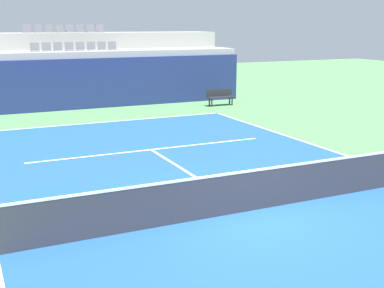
# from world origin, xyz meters

# --- Properties ---
(ground_plane) EXTENTS (80.00, 80.00, 0.00)m
(ground_plane) POSITION_xyz_m (0.00, 0.00, 0.00)
(ground_plane) COLOR #4C8C4C
(court_surface) EXTENTS (11.00, 24.00, 0.01)m
(court_surface) POSITION_xyz_m (0.00, 0.00, 0.01)
(court_surface) COLOR #1E4C99
(court_surface) RESTS_ON ground_plane
(baseline_far) EXTENTS (11.00, 0.10, 0.00)m
(baseline_far) POSITION_xyz_m (0.00, 11.95, 0.01)
(baseline_far) COLOR white
(baseline_far) RESTS_ON court_surface
(service_line_far) EXTENTS (8.26, 0.10, 0.00)m
(service_line_far) POSITION_xyz_m (0.00, 6.40, 0.01)
(service_line_far) COLOR white
(service_line_far) RESTS_ON court_surface
(centre_service_line) EXTENTS (0.10, 6.40, 0.00)m
(centre_service_line) POSITION_xyz_m (0.00, 3.20, 0.01)
(centre_service_line) COLOR white
(centre_service_line) RESTS_ON court_surface
(back_wall) EXTENTS (17.43, 0.30, 2.51)m
(back_wall) POSITION_xyz_m (0.00, 15.93, 1.25)
(back_wall) COLOR navy
(back_wall) RESTS_ON ground_plane
(stands_tier_lower) EXTENTS (17.43, 2.40, 2.83)m
(stands_tier_lower) POSITION_xyz_m (0.00, 17.28, 1.41)
(stands_tier_lower) COLOR #9E9E99
(stands_tier_lower) RESTS_ON ground_plane
(stands_tier_upper) EXTENTS (17.43, 2.40, 3.71)m
(stands_tier_upper) POSITION_xyz_m (0.00, 19.68, 1.86)
(stands_tier_upper) COLOR #9E9E99
(stands_tier_upper) RESTS_ON ground_plane
(seating_row_lower) EXTENTS (4.45, 0.44, 0.44)m
(seating_row_lower) POSITION_xyz_m (-0.00, 17.38, 2.95)
(seating_row_lower) COLOR slate
(seating_row_lower) RESTS_ON stands_tier_lower
(seating_row_upper) EXTENTS (4.45, 0.44, 0.44)m
(seating_row_upper) POSITION_xyz_m (-0.00, 19.78, 3.84)
(seating_row_upper) COLOR slate
(seating_row_upper) RESTS_ON stands_tier_upper
(tennis_net) EXTENTS (11.08, 0.08, 1.07)m
(tennis_net) POSITION_xyz_m (0.00, 0.00, 0.51)
(tennis_net) COLOR black
(tennis_net) RESTS_ON court_surface
(player_bench) EXTENTS (1.50, 0.40, 0.85)m
(player_bench) POSITION_xyz_m (6.71, 13.98, 0.51)
(player_bench) COLOR #232328
(player_bench) RESTS_ON ground_plane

